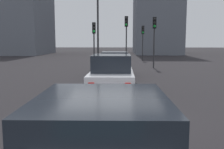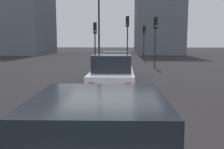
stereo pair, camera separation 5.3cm
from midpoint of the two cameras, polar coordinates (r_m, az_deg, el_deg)
The scene contains 10 objects.
ground_plane at distance 7.19m, azimuth 0.03°, elevation -11.15°, with size 160.00×160.00×0.20m, color black.
car_navy_lead at distance 16.27m, azimuth 0.47°, elevation 2.31°, with size 4.30×2.08×1.52m.
car_white_second at distance 10.70m, azimuth -0.18°, elevation -0.15°, with size 4.23×1.96×1.64m.
traffic_light_near_left at distance 22.83m, azimuth 3.12°, elevation 9.72°, with size 0.33×0.30×4.32m.
traffic_light_near_right at distance 28.86m, azimuth 6.79°, elevation 8.55°, with size 0.33×0.30×3.83m.
traffic_light_far_left at distance 21.22m, azimuth -4.09°, elevation 8.69°, with size 0.33×0.31×3.68m.
traffic_light_far_right at distance 21.14m, azimuth 9.29°, elevation 9.36°, with size 0.32×0.28×4.07m.
street_lamp_kerbside at distance 22.27m, azimuth -3.24°, elevation 13.47°, with size 0.56×0.36×7.74m.
building_facade_left at distance 46.33m, azimuth 9.67°, elevation 13.96°, with size 13.12×7.36×15.03m, color slate.
building_facade_center at distance 45.68m, azimuth -19.06°, elevation 12.56°, with size 11.48×7.37×13.13m, color slate.
Camera 1 is at (-6.81, -0.24, 2.20)m, focal length 41.28 mm.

